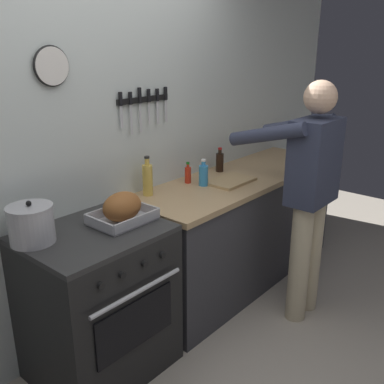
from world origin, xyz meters
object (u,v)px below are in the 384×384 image
at_px(stove, 99,303).
at_px(bottle_dish_soap, 203,175).
at_px(stock_pot, 31,224).
at_px(bottle_soy_sauce, 220,162).
at_px(bottle_hot_sauce, 188,174).
at_px(person_cook, 309,188).
at_px(cutting_board, 230,181).
at_px(bottle_cooking_oil, 148,179).
at_px(roasting_pan, 122,209).

height_order(stove, bottle_dish_soap, bottle_dish_soap).
xyz_separation_m(stock_pot, bottle_soy_sauce, (1.68, 0.07, -0.02)).
relative_size(bottle_hot_sauce, bottle_dish_soap, 0.81).
height_order(stock_pot, bottle_dish_soap, stock_pot).
bearing_deg(person_cook, bottle_soy_sauce, 2.81).
bearing_deg(stove, bottle_soy_sauce, 7.85).
distance_m(stove, bottle_dish_soap, 1.15).
relative_size(person_cook, cutting_board, 4.61).
relative_size(bottle_cooking_oil, bottle_hot_sauce, 1.72).
relative_size(person_cook, bottle_dish_soap, 8.55).
xyz_separation_m(stock_pot, bottle_cooking_oil, (0.90, 0.09, 0.01)).
height_order(person_cook, bottle_hot_sauce, person_cook).
relative_size(cutting_board, bottle_cooking_oil, 1.34).
bearing_deg(stove, person_cook, -25.27).
height_order(stove, cutting_board, cutting_board).
relative_size(stock_pot, bottle_dish_soap, 1.20).
distance_m(stove, bottle_hot_sauce, 1.14).
relative_size(stove, stock_pot, 3.87).
bearing_deg(stock_pot, bottle_soy_sauce, 2.34).
bearing_deg(bottle_soy_sauce, bottle_hot_sauce, -178.96).
bearing_deg(bottle_cooking_oil, bottle_soy_sauce, -1.35).
bearing_deg(bottle_dish_soap, bottle_cooking_oil, 159.36).
bearing_deg(cutting_board, roasting_pan, 178.76).
relative_size(roasting_pan, bottle_hot_sauce, 2.25).
distance_m(stove, bottle_cooking_oil, 0.86).
relative_size(stove, person_cook, 0.54).
distance_m(person_cook, bottle_dish_soap, 0.74).
distance_m(cutting_board, bottle_soy_sauce, 0.30).
bearing_deg(bottle_soy_sauce, bottle_dish_soap, -160.08).
xyz_separation_m(stove, roasting_pan, (0.19, -0.02, 0.53)).
xyz_separation_m(person_cook, bottle_dish_soap, (-0.29, 0.68, 0.03)).
xyz_separation_m(roasting_pan, bottle_dish_soap, (0.83, 0.08, -0.00)).
height_order(bottle_cooking_oil, bottle_dish_soap, bottle_cooking_oil).
relative_size(roasting_pan, cutting_board, 0.98).
bearing_deg(bottle_soy_sauce, stock_pot, -177.66).
bearing_deg(bottle_cooking_oil, stock_pot, -174.49).
distance_m(cutting_board, bottle_dish_soap, 0.23).
height_order(stock_pot, bottle_soy_sauce, stock_pot).
relative_size(stove, bottle_cooking_oil, 3.35).
height_order(bottle_cooking_oil, bottle_hot_sauce, bottle_cooking_oil).
height_order(bottle_soy_sauce, bottle_dish_soap, same).
height_order(stove, bottle_cooking_oil, bottle_cooking_oil).
height_order(person_cook, bottle_soy_sauce, person_cook).
bearing_deg(bottle_hot_sauce, bottle_soy_sauce, 1.04).
distance_m(roasting_pan, bottle_cooking_oil, 0.48).
xyz_separation_m(stove, stock_pot, (-0.29, 0.12, 0.55)).
height_order(person_cook, bottle_cooking_oil, person_cook).
bearing_deg(bottle_soy_sauce, cutting_board, -127.12).
bearing_deg(stove, bottle_dish_soap, 3.22).
bearing_deg(person_cook, cutting_board, 18.21).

